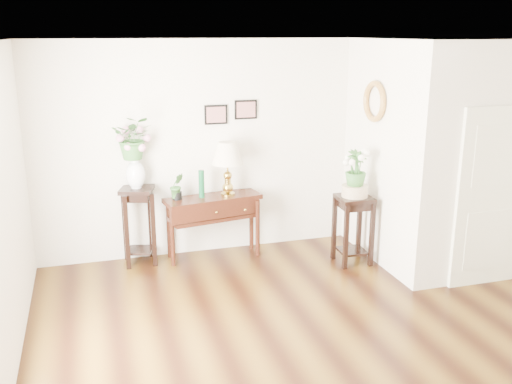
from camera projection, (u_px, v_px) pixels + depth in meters
name	position (u px, v px, depth m)	size (l,w,h in m)	color
floor	(348.00, 342.00, 5.49)	(6.00, 5.50, 0.02)	#4E340E
ceiling	(363.00, 42.00, 4.73)	(6.00, 5.50, 0.02)	white
wall_back	(263.00, 146.00, 7.64)	(6.00, 0.02, 2.80)	white
partition	(442.00, 151.00, 7.32)	(1.80, 1.95, 2.80)	white
door	(491.00, 198.00, 6.50)	(0.90, 0.05, 2.10)	silver
art_print_left	(216.00, 115.00, 7.32)	(0.30, 0.02, 0.25)	black
art_print_right	(246.00, 110.00, 7.42)	(0.30, 0.02, 0.25)	black
wall_ornament	(374.00, 102.00, 7.00)	(0.51, 0.51, 0.07)	#B49947
console_table	(213.00, 227.00, 7.46)	(1.24, 0.41, 0.83)	black
table_lamp	(228.00, 169.00, 7.31)	(0.41, 0.41, 0.71)	#B1943D
green_vase	(201.00, 185.00, 7.26)	(0.07, 0.07, 0.36)	#0E4826
potted_plant	(177.00, 187.00, 7.18)	(0.18, 0.14, 0.32)	#346C2D
plant_stand_a	(139.00, 226.00, 7.25)	(0.39, 0.39, 1.00)	black
porcelain_vase	(135.00, 170.00, 7.05)	(0.24, 0.24, 0.41)	white
lily_arrangement	(133.00, 135.00, 6.93)	(0.49, 0.42, 0.54)	#346C2D
plant_stand_b	(353.00, 230.00, 7.27)	(0.42, 0.42, 0.89)	black
ceramic_bowl	(355.00, 190.00, 7.13)	(0.33, 0.33, 0.15)	beige
narcissus	(356.00, 169.00, 7.05)	(0.26, 0.26, 0.47)	#346C2D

